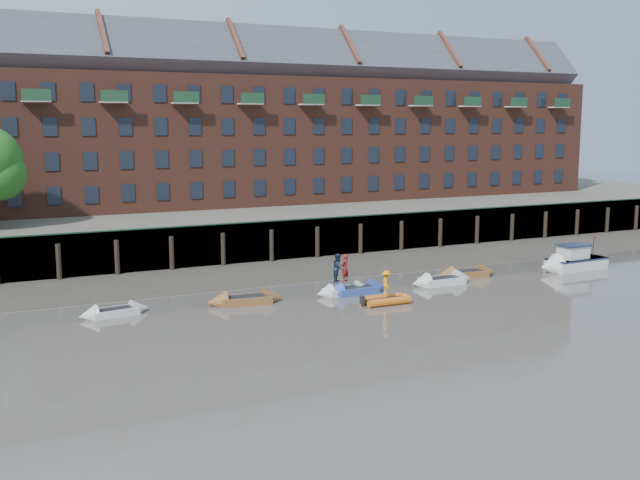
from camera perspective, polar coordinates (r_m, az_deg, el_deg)
ground at (r=41.60m, az=10.33°, el=-6.45°), size 220.00×220.00×0.00m
foreshore at (r=56.73m, az=-0.40°, el=-2.18°), size 110.00×8.00×0.50m
mud_band at (r=53.74m, az=1.16°, el=-2.81°), size 110.00×1.60×0.10m
river_wall at (r=60.39m, az=-2.17°, el=0.03°), size 110.00×1.23×3.30m
bank_terrace at (r=72.95m, az=-6.45°, el=1.53°), size 110.00×28.00×3.20m
apartment_terrace at (r=73.32m, az=-6.87°, el=10.35°), size 80.60×15.56×20.98m
rowboat_0 at (r=44.60m, az=-15.39°, el=-5.31°), size 4.21×1.78×1.18m
rowboat_2 at (r=45.94m, az=-5.70°, el=-4.57°), size 4.88×1.83×1.38m
rowboat_3 at (r=48.39m, az=1.82°, el=-3.88°), size 4.17×1.62×1.18m
rowboat_4 at (r=48.50m, az=2.76°, el=-3.83°), size 4.51×1.41×1.30m
rowboat_5 at (r=51.82m, az=9.28°, el=-3.09°), size 4.79×1.41×1.39m
rowboat_6 at (r=54.56m, az=11.10°, el=-2.54°), size 4.78×1.86×1.35m
rib_tender at (r=46.01m, az=5.14°, el=-4.55°), size 3.14×1.50×0.54m
motor_launch at (r=58.84m, az=18.30°, el=-1.62°), size 6.01×2.20×2.45m
person_rower_a at (r=48.16m, az=1.91°, el=-2.13°), size 0.78×0.70×1.80m
person_rower_b at (r=48.03m, az=1.41°, el=-2.13°), size 1.10×1.14×1.85m
person_rib_crew at (r=45.66m, az=5.09°, el=-3.29°), size 0.90×1.16×1.57m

